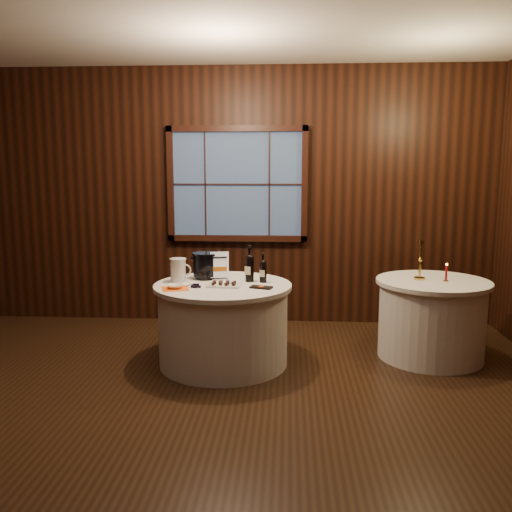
# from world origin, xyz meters

# --- Properties ---
(ground) EXTENTS (6.00, 6.00, 0.00)m
(ground) POSITION_xyz_m (0.00, 0.00, 0.00)
(ground) COLOR black
(ground) RESTS_ON ground
(back_wall) EXTENTS (6.00, 0.10, 3.00)m
(back_wall) POSITION_xyz_m (0.00, 2.48, 1.54)
(back_wall) COLOR black
(back_wall) RESTS_ON ground
(main_table) EXTENTS (1.28, 1.28, 0.77)m
(main_table) POSITION_xyz_m (0.00, 1.00, 0.39)
(main_table) COLOR silver
(main_table) RESTS_ON ground
(side_table) EXTENTS (1.08, 1.08, 0.77)m
(side_table) POSITION_xyz_m (2.00, 1.30, 0.39)
(side_table) COLOR silver
(side_table) RESTS_ON ground
(sign_stand) EXTENTS (0.17, 0.12, 0.28)m
(sign_stand) POSITION_xyz_m (-0.05, 1.19, 0.87)
(sign_stand) COLOR #BBBBC2
(sign_stand) RESTS_ON main_table
(port_bottle_left) EXTENTS (0.08, 0.10, 0.35)m
(port_bottle_left) POSITION_xyz_m (0.24, 1.13, 0.92)
(port_bottle_left) COLOR black
(port_bottle_left) RESTS_ON main_table
(port_bottle_right) EXTENTS (0.07, 0.07, 0.28)m
(port_bottle_right) POSITION_xyz_m (0.37, 1.10, 0.89)
(port_bottle_right) COLOR black
(port_bottle_right) RESTS_ON main_table
(ice_bucket) EXTENTS (0.25, 0.25, 0.26)m
(ice_bucket) POSITION_xyz_m (-0.20, 1.24, 0.90)
(ice_bucket) COLOR black
(ice_bucket) RESTS_ON main_table
(chocolate_plate) EXTENTS (0.31, 0.22, 0.04)m
(chocolate_plate) POSITION_xyz_m (0.02, 0.91, 0.79)
(chocolate_plate) COLOR white
(chocolate_plate) RESTS_ON main_table
(chocolate_box) EXTENTS (0.22, 0.15, 0.02)m
(chocolate_box) POSITION_xyz_m (0.36, 0.84, 0.78)
(chocolate_box) COLOR black
(chocolate_box) RESTS_ON main_table
(grape_bunch) EXTENTS (0.16, 0.08, 0.04)m
(grape_bunch) POSITION_xyz_m (-0.22, 0.84, 0.79)
(grape_bunch) COLOR black
(grape_bunch) RESTS_ON main_table
(glass_pitcher) EXTENTS (0.21, 0.16, 0.22)m
(glass_pitcher) POSITION_xyz_m (-0.43, 1.08, 0.88)
(glass_pitcher) COLOR white
(glass_pitcher) RESTS_ON main_table
(orange_napkin) EXTENTS (0.29, 0.29, 0.00)m
(orange_napkin) POSITION_xyz_m (-0.40, 0.78, 0.77)
(orange_napkin) COLOR #FF6015
(orange_napkin) RESTS_ON main_table
(cracker_bowl) EXTENTS (0.14, 0.14, 0.03)m
(cracker_bowl) POSITION_xyz_m (-0.40, 0.78, 0.79)
(cracker_bowl) COLOR white
(cracker_bowl) RESTS_ON orange_napkin
(brass_candlestick) EXTENTS (0.11, 0.11, 0.38)m
(brass_candlestick) POSITION_xyz_m (1.87, 1.33, 0.91)
(brass_candlestick) COLOR gold
(brass_candlestick) RESTS_ON side_table
(red_candle) EXTENTS (0.05, 0.05, 0.18)m
(red_candle) POSITION_xyz_m (2.10, 1.24, 0.84)
(red_candle) COLOR gold
(red_candle) RESTS_ON side_table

